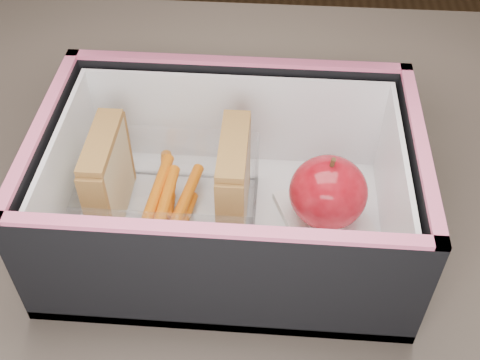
% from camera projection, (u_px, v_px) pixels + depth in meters
% --- Properties ---
extents(kitchen_table, '(1.20, 0.80, 0.75)m').
position_uv_depth(kitchen_table, '(209.00, 247.00, 0.70)').
color(kitchen_table, '#51453D').
rests_on(kitchen_table, ground).
extents(lunch_bag, '(0.33, 0.37, 0.29)m').
position_uv_depth(lunch_bag, '(229.00, 176.00, 0.55)').
color(lunch_bag, black).
rests_on(lunch_bag, kitchen_table).
extents(plastic_tub, '(0.16, 0.11, 0.07)m').
position_uv_depth(plastic_tub, '(172.00, 192.00, 0.57)').
color(plastic_tub, white).
rests_on(plastic_tub, lunch_bag).
extents(sandwich_left, '(0.02, 0.08, 0.10)m').
position_uv_depth(sandwich_left, '(108.00, 176.00, 0.56)').
color(sandwich_left, '#D4C28A').
rests_on(sandwich_left, plastic_tub).
extents(sandwich_right, '(0.02, 0.09, 0.10)m').
position_uv_depth(sandwich_right, '(234.00, 182.00, 0.55)').
color(sandwich_right, '#D4C28A').
rests_on(sandwich_right, plastic_tub).
extents(carrot_sticks, '(0.05, 0.14, 0.03)m').
position_uv_depth(carrot_sticks, '(169.00, 208.00, 0.58)').
color(carrot_sticks, '#DF5604').
rests_on(carrot_sticks, plastic_tub).
extents(paper_napkin, '(0.10, 0.10, 0.01)m').
position_uv_depth(paper_napkin, '(324.00, 215.00, 0.59)').
color(paper_napkin, white).
rests_on(paper_napkin, lunch_bag).
extents(red_apple, '(0.09, 0.09, 0.08)m').
position_uv_depth(red_apple, '(328.00, 192.00, 0.56)').
color(red_apple, '#820009').
rests_on(red_apple, paper_napkin).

